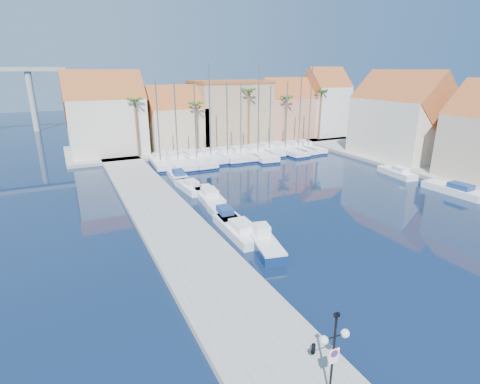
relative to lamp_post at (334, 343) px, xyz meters
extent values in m
plane|color=black|center=(8.09, 9.34, -3.28)|extent=(260.00, 260.00, 0.00)
cube|color=gray|center=(-0.91, 22.84, -3.03)|extent=(6.00, 77.00, 0.50)
cube|color=gray|center=(18.09, 57.34, -3.03)|extent=(54.00, 16.00, 0.50)
cube|color=gray|center=(40.09, 24.34, -3.03)|extent=(12.00, 60.00, 0.50)
cylinder|color=black|center=(0.00, 0.01, -0.66)|extent=(0.11, 0.11, 4.23)
cylinder|color=black|center=(-0.26, 0.02, 0.29)|extent=(0.53, 0.08, 0.05)
cylinder|color=black|center=(0.26, -0.01, 0.29)|extent=(0.53, 0.08, 0.05)
sphere|color=white|center=(-0.53, 0.03, 0.29)|extent=(0.38, 0.38, 0.38)
sphere|color=white|center=(0.53, -0.02, 0.29)|extent=(0.38, 0.38, 0.38)
cube|color=black|center=(0.00, 0.01, 1.35)|extent=(0.24, 0.14, 0.17)
cube|color=white|center=(0.00, -0.06, -0.56)|extent=(0.53, 0.06, 0.53)
cylinder|color=red|center=(0.00, -0.08, -0.50)|extent=(0.36, 0.03, 0.36)
cylinder|color=#1933A5|center=(0.00, -0.10, -0.50)|extent=(0.25, 0.03, 0.25)
cube|color=white|center=(0.00, -0.06, -0.93)|extent=(0.42, 0.05, 0.15)
cylinder|color=black|center=(0.90, 2.40, -2.52)|extent=(0.21, 0.21, 0.52)
cube|color=navy|center=(4.65, 13.93, -2.88)|extent=(2.82, 5.60, 0.80)
cube|color=white|center=(4.65, 13.93, -2.39)|extent=(2.82, 5.60, 0.18)
cube|color=white|center=(4.87, 14.97, -1.90)|extent=(1.42, 1.63, 0.98)
cube|color=white|center=(4.13, 17.89, -2.88)|extent=(2.40, 7.12, 0.80)
cube|color=white|center=(4.12, 17.18, -2.18)|extent=(1.63, 2.51, 0.60)
cube|color=white|center=(4.30, 21.76, -2.88)|extent=(2.12, 5.58, 0.80)
cube|color=navy|center=(4.27, 21.22, -2.18)|extent=(1.35, 1.99, 0.60)
cube|color=white|center=(5.08, 27.91, -2.88)|extent=(2.75, 6.90, 0.80)
cube|color=white|center=(5.02, 27.24, -2.18)|extent=(1.71, 2.48, 0.60)
cube|color=white|center=(4.25, 31.92, -2.88)|extent=(2.20, 5.86, 0.80)
cube|color=white|center=(4.29, 31.34, -2.18)|extent=(1.41, 2.09, 0.60)
cube|color=white|center=(4.33, 37.25, -2.88)|extent=(2.40, 6.10, 0.80)
cube|color=navy|center=(4.28, 36.66, -2.18)|extent=(1.51, 2.19, 0.60)
cube|color=white|center=(32.09, 17.17, -2.88)|extent=(2.63, 7.26, 0.80)
cube|color=navy|center=(32.13, 16.45, -2.18)|extent=(1.72, 2.58, 0.60)
cube|color=white|center=(32.09, 25.70, -2.88)|extent=(2.65, 6.18, 0.80)
cube|color=white|center=(32.02, 25.11, -2.18)|extent=(1.59, 2.25, 0.60)
cube|color=white|center=(3.99, 45.22, -2.78)|extent=(2.91, 8.96, 1.00)
cube|color=#0D1843|center=(3.99, 45.22, -3.10)|extent=(2.98, 9.03, 0.28)
cube|color=white|center=(4.05, 46.10, -1.98)|extent=(1.79, 2.75, 0.60)
cylinder|color=slate|center=(3.96, 44.78, 3.50)|extent=(0.20, 0.20, 11.55)
cube|color=white|center=(6.65, 45.27, -2.78)|extent=(3.44, 11.91, 1.00)
cube|color=#0D1843|center=(6.65, 45.27, -3.10)|extent=(3.50, 11.97, 0.28)
cube|color=white|center=(6.68, 46.45, -1.98)|extent=(2.26, 3.61, 0.60)
cylinder|color=slate|center=(6.63, 44.68, 3.42)|extent=(0.20, 0.20, 11.41)
cube|color=white|center=(9.58, 45.10, -2.78)|extent=(3.17, 11.72, 1.00)
cube|color=#0D1843|center=(9.58, 45.10, -3.10)|extent=(3.23, 11.78, 0.28)
cube|color=white|center=(9.56, 46.27, -1.98)|extent=(2.17, 3.53, 0.60)
cylinder|color=slate|center=(9.58, 44.51, 3.20)|extent=(0.20, 0.20, 10.95)
cube|color=white|center=(12.24, 45.69, -2.78)|extent=(2.63, 9.19, 1.00)
cube|color=#0D1843|center=(12.24, 45.69, -3.10)|extent=(2.69, 9.25, 0.28)
cube|color=white|center=(12.21, 46.61, -1.98)|extent=(1.74, 2.78, 0.60)
cylinder|color=slate|center=(12.25, 45.24, 4.69)|extent=(0.20, 0.20, 13.95)
cube|color=white|center=(15.02, 45.40, -2.78)|extent=(2.67, 9.65, 1.00)
cube|color=#0D1843|center=(15.02, 45.40, -3.10)|extent=(2.73, 9.71, 0.28)
cube|color=white|center=(15.04, 46.36, -1.98)|extent=(1.80, 2.91, 0.60)
cylinder|color=slate|center=(15.02, 44.92, 3.34)|extent=(0.20, 0.20, 11.24)
cube|color=white|center=(17.39, 45.30, -2.78)|extent=(2.49, 9.45, 1.00)
cube|color=#0D1843|center=(17.39, 45.30, -3.10)|extent=(2.55, 9.51, 0.28)
cube|color=white|center=(17.39, 46.24, -1.98)|extent=(1.73, 2.84, 0.60)
cylinder|color=slate|center=(17.39, 44.83, 3.23)|extent=(0.20, 0.20, 11.02)
cube|color=white|center=(20.12, 44.47, -2.78)|extent=(4.00, 11.93, 1.00)
cube|color=#0D1843|center=(20.12, 44.47, -3.10)|extent=(4.06, 11.99, 0.28)
cube|color=white|center=(20.22, 45.64, -1.98)|extent=(2.41, 3.68, 0.60)
cylinder|color=slate|center=(20.07, 43.88, 4.33)|extent=(0.20, 0.20, 13.22)
cube|color=white|center=(23.28, 46.03, -2.78)|extent=(2.66, 8.81, 1.00)
cube|color=#0D1843|center=(23.28, 46.03, -3.10)|extent=(2.72, 8.87, 0.28)
cube|color=white|center=(23.32, 46.90, -1.98)|extent=(1.70, 2.68, 0.60)
cylinder|color=slate|center=(23.26, 45.59, 2.96)|extent=(0.20, 0.20, 10.48)
cube|color=white|center=(25.96, 45.34, -2.78)|extent=(3.70, 11.43, 1.00)
cube|color=#0D1843|center=(25.96, 45.34, -3.10)|extent=(3.76, 11.49, 0.28)
cube|color=white|center=(25.88, 46.47, -1.98)|extent=(2.28, 3.51, 0.60)
cylinder|color=slate|center=(26.00, 44.78, 3.23)|extent=(0.20, 0.20, 11.01)
cube|color=white|center=(28.66, 45.14, -2.78)|extent=(2.84, 9.67, 1.00)
cube|color=#0D1843|center=(28.66, 45.14, -3.10)|extent=(2.90, 9.73, 0.28)
cube|color=white|center=(28.69, 46.10, -1.98)|extent=(1.85, 2.94, 0.60)
cylinder|color=slate|center=(28.64, 44.66, 4.50)|extent=(0.20, 0.20, 13.56)
cube|color=white|center=(30.87, 45.31, -2.78)|extent=(3.01, 9.82, 1.00)
cube|color=#0D1843|center=(30.87, 45.31, -3.10)|extent=(3.07, 9.89, 0.28)
cube|color=white|center=(30.92, 46.28, -1.98)|extent=(1.91, 3.00, 0.60)
cylinder|color=slate|center=(30.85, 44.82, 4.45)|extent=(0.20, 0.20, 13.46)
cube|color=beige|center=(-1.91, 56.34, 1.72)|extent=(12.00, 9.00, 9.00)
cube|color=brown|center=(-1.91, 56.34, 6.22)|extent=(12.30, 9.00, 9.00)
cube|color=beige|center=(10.09, 56.34, 0.72)|extent=(10.00, 8.00, 7.00)
cube|color=brown|center=(10.09, 56.34, 4.22)|extent=(10.30, 8.00, 8.00)
cube|color=#9A815F|center=(21.09, 57.34, 2.72)|extent=(14.00, 10.00, 11.00)
cube|color=brown|center=(21.09, 57.34, 8.47)|extent=(14.20, 10.20, 0.50)
cube|color=tan|center=(33.09, 56.34, 1.22)|extent=(10.00, 8.00, 8.00)
cube|color=brown|center=(33.09, 56.34, 5.22)|extent=(10.30, 8.00, 8.00)
cube|color=silver|center=(42.09, 55.34, 2.22)|extent=(8.00, 8.00, 10.00)
cube|color=brown|center=(42.09, 55.34, 7.22)|extent=(8.30, 8.00, 8.00)
cube|color=beige|center=(40.09, 33.34, 1.72)|extent=(9.00, 14.00, 9.00)
cube|color=brown|center=(40.09, 33.34, 6.22)|extent=(9.00, 14.30, 9.00)
cylinder|color=brown|center=(2.09, 51.34, 1.72)|extent=(0.36, 0.36, 9.00)
sphere|color=#2D621C|center=(2.09, 51.34, 6.07)|extent=(2.60, 2.60, 2.60)
cylinder|color=brown|center=(12.09, 51.34, 1.22)|extent=(0.36, 0.36, 8.00)
sphere|color=#2D621C|center=(12.09, 51.34, 5.07)|extent=(2.60, 2.60, 2.60)
cylinder|color=brown|center=(22.09, 51.34, 2.22)|extent=(0.36, 0.36, 10.00)
sphere|color=#2D621C|center=(22.09, 51.34, 7.07)|extent=(2.60, 2.60, 2.60)
cylinder|color=brown|center=(30.09, 51.34, 1.47)|extent=(0.36, 0.36, 8.50)
sphere|color=#2D621C|center=(30.09, 51.34, 5.57)|extent=(2.60, 2.60, 2.60)
cylinder|color=brown|center=(38.09, 51.34, 1.97)|extent=(0.36, 0.36, 9.50)
sphere|color=#2D621C|center=(38.09, 51.34, 6.57)|extent=(2.60, 2.60, 2.60)
cylinder|color=#9E9E99|center=(-13.91, 91.34, 3.72)|extent=(1.40, 1.40, 14.00)
camera|label=1|loc=(-9.05, -9.79, 10.77)|focal=28.00mm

